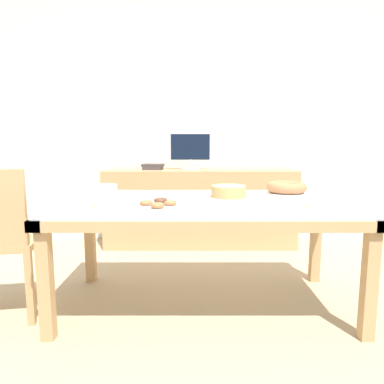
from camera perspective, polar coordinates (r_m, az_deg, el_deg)
ground_plane at (r=2.44m, az=2.34°, el=-18.23°), size 12.00×12.00×0.00m
wall_back at (r=3.87m, az=1.54°, el=11.35°), size 8.00×0.10×2.60m
dining_table at (r=2.23m, az=2.43°, el=-3.27°), size 1.89×0.95×0.72m
chair at (r=2.40m, az=-29.21°, el=-6.46°), size 0.48×0.48×0.94m
sideboard at (r=3.63m, az=1.59°, el=-2.65°), size 1.98×0.44×0.81m
computer_monitor at (r=3.56m, az=-0.03°, el=6.79°), size 0.42×0.20×0.38m
book_stack at (r=3.59m, az=-6.28°, el=4.21°), size 0.23×0.19×0.06m
cake_chocolate_round at (r=2.26m, az=6.36°, el=-0.11°), size 0.29×0.29×0.09m
cake_golden_bundt at (r=2.54m, az=15.69°, el=0.64°), size 0.28×0.28×0.09m
pastry_platter at (r=1.96m, az=-5.36°, el=-2.20°), size 0.33×0.33×0.04m
plate_stack at (r=2.50m, az=-14.48°, el=0.37°), size 0.21×0.21×0.07m
tealight_right_edge at (r=1.94m, az=-18.04°, el=-2.75°), size 0.04×0.04×0.04m
tealight_centre at (r=1.96m, az=-15.69°, el=-2.55°), size 0.04×0.04×0.04m
tealight_left_edge at (r=1.96m, az=18.74°, el=-2.66°), size 0.04×0.04×0.04m
tealight_near_cakes at (r=2.15m, az=0.79°, el=-1.28°), size 0.04×0.04×0.04m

